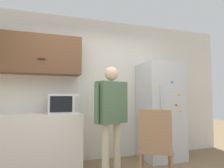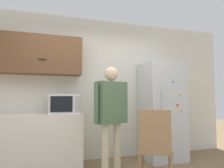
# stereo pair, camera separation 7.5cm
# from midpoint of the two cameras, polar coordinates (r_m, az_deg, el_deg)

# --- Properties ---
(back_wall) EXTENTS (6.00, 0.06, 2.70)m
(back_wall) POSITION_cam_midpoint_polar(r_m,az_deg,el_deg) (3.87, -7.58, -1.09)
(back_wall) COLOR silver
(back_wall) RESTS_ON ground_plane
(counter) EXTENTS (2.02, 0.59, 0.90)m
(counter) POSITION_cam_midpoint_polar(r_m,az_deg,el_deg) (3.57, -26.48, -15.00)
(counter) COLOR silver
(counter) RESTS_ON ground_plane
(upper_cabinets) EXTENTS (2.02, 0.37, 0.66)m
(upper_cabinets) POSITION_cam_midpoint_polar(r_m,az_deg,el_deg) (3.69, -25.50, 7.82)
(upper_cabinets) COLOR brown
(microwave) EXTENTS (0.48, 0.38, 0.32)m
(microwave) POSITION_cam_midpoint_polar(r_m,az_deg,el_deg) (3.41, -14.39, -5.49)
(microwave) COLOR white
(microwave) RESTS_ON counter
(person) EXTENTS (0.59, 0.38, 1.64)m
(person) POSITION_cam_midpoint_polar(r_m,az_deg,el_deg) (3.08, -0.87, -6.84)
(person) COLOR beige
(person) RESTS_ON ground_plane
(refrigerator) EXTENTS (0.73, 0.71, 1.83)m
(refrigerator) POSITION_cam_midpoint_polar(r_m,az_deg,el_deg) (4.01, 13.13, -7.36)
(refrigerator) COLOR silver
(refrigerator) RESTS_ON ground_plane
(chair) EXTENTS (0.63, 0.63, 1.00)m
(chair) POSITION_cam_midpoint_polar(r_m,az_deg,el_deg) (2.89, 11.59, -16.24)
(chair) COLOR #997551
(chair) RESTS_ON ground_plane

